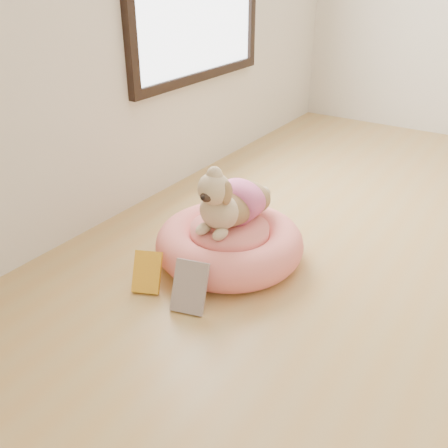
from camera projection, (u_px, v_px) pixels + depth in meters
The scene contains 4 objects.
pet_bed at pixel (229, 243), 2.49m from camera, with size 0.74×0.74×0.19m.
dog at pixel (230, 191), 2.39m from camera, with size 0.33×0.47×0.35m, color brown, non-canonical shape.
book_yellow at pixel (147, 272), 2.27m from camera, with size 0.13×0.02×0.19m, color yellow.
book_white at pixel (190, 287), 2.13m from camera, with size 0.15×0.02×0.23m, color white.
Camera 1 is at (-0.01, -2.31, 1.35)m, focal length 40.00 mm.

